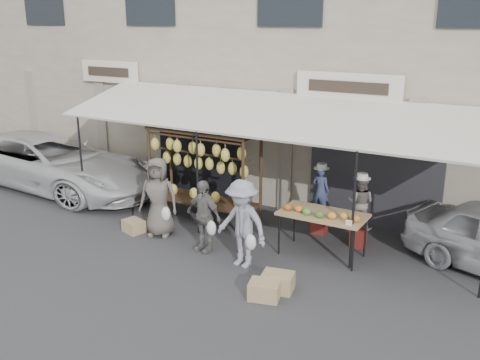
% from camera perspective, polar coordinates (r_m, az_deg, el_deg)
% --- Properties ---
extents(ground_plane, '(90.00, 90.00, 0.00)m').
position_cam_1_polar(ground_plane, '(10.64, -3.45, -8.68)').
color(ground_plane, '#2D2D30').
extents(shophouse, '(24.00, 6.15, 7.30)m').
position_cam_1_polar(shophouse, '(15.45, 10.05, 13.13)').
color(shophouse, '#AFA791').
rests_on(shophouse, ground_plane).
extents(awning, '(10.00, 2.35, 2.92)m').
position_cam_1_polar(awning, '(11.73, 2.55, 6.98)').
color(awning, silver).
rests_on(awning, ground_plane).
extents(banana_rack, '(2.60, 0.90, 2.24)m').
position_cam_1_polar(banana_rack, '(12.05, -4.01, 2.32)').
color(banana_rack, black).
rests_on(banana_rack, ground_plane).
extents(produce_table, '(1.70, 0.90, 1.04)m').
position_cam_1_polar(produce_table, '(10.64, 8.75, -3.73)').
color(produce_table, tan).
rests_on(produce_table, ground_plane).
extents(vendor_left, '(0.42, 0.29, 1.08)m').
position_cam_1_polar(vendor_left, '(11.80, 8.61, -1.13)').
color(vendor_left, navy).
rests_on(vendor_left, stool_left).
extents(vendor_right, '(0.58, 0.47, 1.11)m').
position_cam_1_polar(vendor_right, '(11.23, 12.75, -2.38)').
color(vendor_right, slate).
rests_on(vendor_right, stool_right).
extents(customer_left, '(0.99, 0.80, 1.75)m').
position_cam_1_polar(customer_left, '(11.70, -8.68, -1.82)').
color(customer_left, '#574F48').
rests_on(customer_left, ground_plane).
extents(customer_mid, '(0.93, 0.50, 1.50)m').
position_cam_1_polar(customer_mid, '(10.86, -3.92, -3.84)').
color(customer_mid, slate).
rests_on(customer_mid, ground_plane).
extents(customer_right, '(1.20, 0.80, 1.72)m').
position_cam_1_polar(customer_right, '(10.13, 0.22, -4.69)').
color(customer_right, gray).
rests_on(customer_right, ground_plane).
extents(stool_left, '(0.33, 0.33, 0.43)m').
position_cam_1_polar(stool_left, '(12.06, 8.45, -4.57)').
color(stool_left, maroon).
rests_on(stool_left, ground_plane).
extents(stool_right, '(0.36, 0.36, 0.41)m').
position_cam_1_polar(stool_right, '(11.49, 12.50, -5.96)').
color(stool_right, maroon).
rests_on(stool_right, ground_plane).
extents(crate_near_a, '(0.60, 0.51, 0.31)m').
position_cam_1_polar(crate_near_a, '(9.28, 2.63, -11.66)').
color(crate_near_a, tan).
rests_on(crate_near_a, ground_plane).
extents(crate_near_b, '(0.61, 0.51, 0.32)m').
position_cam_1_polar(crate_near_b, '(9.54, 4.05, -10.80)').
color(crate_near_b, tan).
rests_on(crate_near_b, ground_plane).
extents(crate_far, '(0.54, 0.47, 0.28)m').
position_cam_1_polar(crate_far, '(12.20, -11.28, -4.84)').
color(crate_far, tan).
rests_on(crate_far, ground_plane).
extents(van, '(5.24, 2.63, 2.14)m').
position_cam_1_polar(van, '(15.97, -19.96, 3.11)').
color(van, silver).
rests_on(van, ground_plane).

